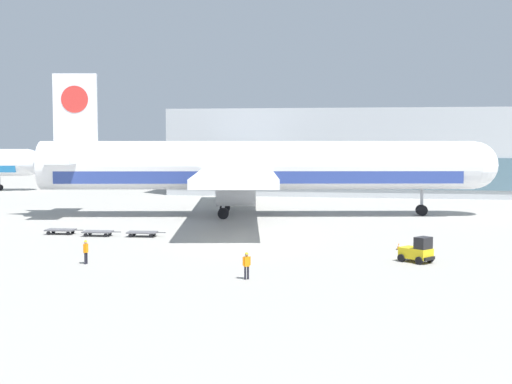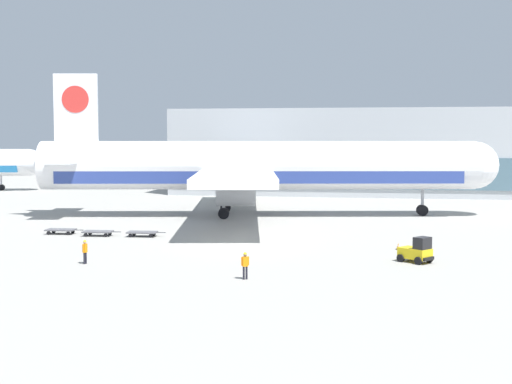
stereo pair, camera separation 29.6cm
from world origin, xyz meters
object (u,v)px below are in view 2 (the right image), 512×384
(baggage_dolly_lead, at_px, (61,230))
(baggage_dolly_third, at_px, (142,233))
(airplane_main, at_px, (253,167))
(ground_crew_far, at_px, (245,263))
(baggage_tug_foreground, at_px, (417,251))
(traffic_cone_near, at_px, (398,246))
(baggage_dolly_second, at_px, (98,232))
(ground_crew_near, at_px, (85,250))

(baggage_dolly_lead, xyz_separation_m, baggage_dolly_third, (8.47, -0.39, 0.00))
(airplane_main, height_order, baggage_dolly_third, airplane_main)
(baggage_dolly_third, distance_m, ground_crew_far, 22.81)
(baggage_tug_foreground, bearing_deg, traffic_cone_near, 139.60)
(baggage_dolly_second, bearing_deg, traffic_cone_near, -10.93)
(ground_crew_near, relative_size, traffic_cone_near, 3.25)
(baggage_dolly_lead, xyz_separation_m, baggage_dolly_second, (4.11, -0.67, 0.00))
(baggage_tug_foreground, xyz_separation_m, ground_crew_near, (-24.64, -4.77, 0.20))
(baggage_tug_foreground, relative_size, baggage_dolly_second, 0.75)
(airplane_main, relative_size, baggage_dolly_third, 15.40)
(baggage_dolly_third, distance_m, ground_crew_near, 14.75)
(baggage_dolly_third, bearing_deg, ground_crew_near, -91.74)
(airplane_main, height_order, baggage_dolly_lead, airplane_main)
(airplane_main, relative_size, ground_crew_far, 31.27)
(ground_crew_near, xyz_separation_m, traffic_cone_near, (23.43, 10.83, -0.81))
(baggage_tug_foreground, height_order, ground_crew_near, baggage_tug_foreground)
(baggage_dolly_second, bearing_deg, airplane_main, 55.70)
(airplane_main, bearing_deg, baggage_tug_foreground, -68.97)
(traffic_cone_near, bearing_deg, baggage_dolly_third, 170.75)
(baggage_tug_foreground, bearing_deg, ground_crew_far, -105.89)
(baggage_dolly_lead, height_order, traffic_cone_near, traffic_cone_near)
(airplane_main, relative_size, baggage_dolly_lead, 15.40)
(ground_crew_far, bearing_deg, baggage_dolly_third, 95.40)
(baggage_dolly_second, height_order, ground_crew_near, ground_crew_near)
(baggage_tug_foreground, distance_m, baggage_dolly_second, 31.05)
(baggage_dolly_lead, bearing_deg, airplane_main, 46.68)
(airplane_main, bearing_deg, baggage_dolly_third, -120.85)
(traffic_cone_near, bearing_deg, airplane_main, 125.47)
(ground_crew_near, relative_size, ground_crew_far, 0.99)
(baggage_dolly_second, xyz_separation_m, baggage_dolly_third, (4.37, 0.28, 0.00))
(ground_crew_far, bearing_deg, baggage_tug_foreground, 5.18)
(airplane_main, bearing_deg, baggage_dolly_lead, -139.89)
(ground_crew_far, height_order, traffic_cone_near, ground_crew_far)
(baggage_dolly_third, bearing_deg, baggage_tug_foreground, -25.26)
(baggage_tug_foreground, height_order, baggage_dolly_second, baggage_tug_foreground)
(ground_crew_far, bearing_deg, traffic_cone_near, 23.47)
(baggage_dolly_third, height_order, ground_crew_far, ground_crew_far)
(baggage_dolly_second, bearing_deg, ground_crew_near, -75.05)
(baggage_dolly_second, distance_m, traffic_cone_near, 28.52)
(baggage_dolly_lead, relative_size, ground_crew_far, 2.03)
(baggage_dolly_lead, height_order, baggage_dolly_third, same)
(airplane_main, xyz_separation_m, baggage_dolly_second, (-11.68, -19.71, -5.45))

